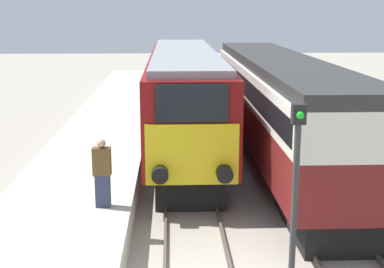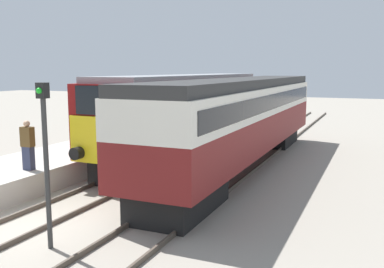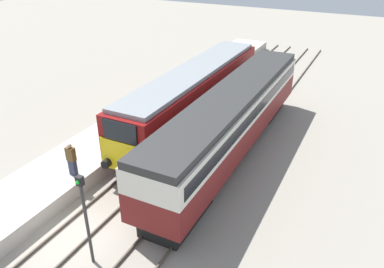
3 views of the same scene
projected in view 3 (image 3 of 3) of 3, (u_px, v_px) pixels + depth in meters
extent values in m
plane|color=gray|center=(70.00, 238.00, 15.65)|extent=(120.00, 120.00, 0.00)
cube|color=#B7B2A8|center=(120.00, 134.00, 23.10)|extent=(3.50, 50.00, 0.81)
cube|color=#4C4238|center=(126.00, 173.00, 19.86)|extent=(0.07, 60.00, 0.14)
cube|color=#4C4238|center=(149.00, 180.00, 19.28)|extent=(0.07, 60.00, 0.14)
cube|color=#4C4238|center=(183.00, 190.00, 18.50)|extent=(0.07, 60.00, 0.14)
cube|color=#4C4238|center=(209.00, 198.00, 17.92)|extent=(0.07, 60.00, 0.14)
cube|color=black|center=(152.00, 157.00, 20.52)|extent=(2.03, 4.00, 1.00)
cube|color=black|center=(224.00, 94.00, 28.75)|extent=(2.03, 4.00, 1.00)
cube|color=maroon|center=(194.00, 93.00, 23.76)|extent=(2.70, 15.41, 2.76)
cube|color=yellow|center=(122.00, 157.00, 17.89)|extent=(2.48, 0.10, 1.65)
cube|color=black|center=(120.00, 132.00, 17.25)|extent=(1.89, 0.10, 0.99)
cube|color=gray|center=(194.00, 71.00, 23.07)|extent=(2.38, 14.80, 0.24)
cylinder|color=black|center=(106.00, 164.00, 18.29)|extent=(0.44, 0.35, 0.44)
cylinder|color=black|center=(135.00, 172.00, 17.61)|extent=(0.44, 0.35, 0.44)
cube|color=black|center=(177.00, 210.00, 16.54)|extent=(1.89, 3.60, 0.95)
cube|color=black|center=(264.00, 106.00, 26.77)|extent=(1.89, 3.60, 0.95)
cube|color=maroon|center=(232.00, 127.00, 21.10)|extent=(2.70, 17.34, 1.44)
cube|color=silver|center=(233.00, 106.00, 20.51)|extent=(2.71, 17.34, 1.13)
cube|color=black|center=(233.00, 106.00, 20.51)|extent=(2.75, 16.65, 0.62)
cube|color=#2D2D2D|center=(234.00, 94.00, 20.16)|extent=(2.48, 17.34, 0.36)
cube|color=#2D334C|center=(73.00, 167.00, 18.23)|extent=(0.36, 0.24, 0.82)
cube|color=brown|center=(71.00, 154.00, 17.88)|extent=(0.44, 0.26, 0.68)
sphere|color=tan|center=(69.00, 146.00, 17.67)|extent=(0.22, 0.22, 0.22)
cylinder|color=#333333|center=(87.00, 225.00, 13.69)|extent=(0.12, 0.12, 3.60)
cube|color=black|center=(80.00, 181.00, 12.77)|extent=(0.24, 0.20, 0.36)
sphere|color=green|center=(78.00, 182.00, 12.68)|extent=(0.14, 0.14, 0.14)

